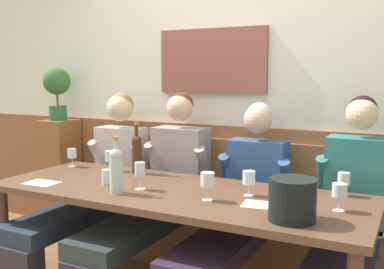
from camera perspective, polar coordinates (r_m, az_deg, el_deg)
room_wall_back at (r=3.42m, az=5.43°, el=7.23°), size 6.80×0.12×2.80m
wood_wainscot_panel at (r=3.49m, az=4.94°, el=-7.41°), size 6.80×0.03×1.04m
wall_bench at (r=3.38m, az=3.50°, el=-12.16°), size 2.60×0.42×0.94m
dining_table at (r=2.68m, az=-2.35°, el=-8.73°), size 2.30×0.84×0.74m
person_right_seat at (r=3.42m, az=-12.56°, el=-6.03°), size 0.51×1.26×1.29m
person_center_right_seat at (r=3.12m, az=-4.49°, el=-7.18°), size 0.51×1.26×1.30m
person_left_seat at (r=2.83m, az=5.87°, el=-9.49°), size 0.51×1.25×1.24m
person_center_left_seat at (r=2.70m, az=19.75°, el=-9.95°), size 0.50×1.26×1.30m
ice_bucket at (r=2.14m, az=12.83°, el=-8.20°), size 0.22×0.22×0.20m
wine_bottle_green_tall at (r=3.10m, az=-7.16°, el=-2.29°), size 0.07×0.07×0.36m
wine_bottle_clear_water at (r=2.59m, az=-9.76°, el=-4.41°), size 0.08×0.08×0.33m
wine_glass_mid_right at (r=3.22m, az=-10.52°, el=-2.87°), size 0.07×0.07×0.15m
wine_glass_center_front at (r=2.35m, az=18.53°, el=-7.03°), size 0.07×0.07×0.14m
wine_glass_left_end at (r=2.53m, az=7.37°, el=-5.71°), size 0.07×0.07×0.14m
wine_glass_right_end at (r=3.43m, az=-15.25°, el=-2.43°), size 0.07×0.07×0.14m
wine_glass_center_rear at (r=2.66m, az=-6.74°, el=-4.60°), size 0.06×0.06×0.17m
wine_glass_by_bottle at (r=2.41m, az=2.01°, el=-5.93°), size 0.08×0.08×0.16m
wine_glass_near_bucket at (r=2.65m, az=19.02°, el=-5.54°), size 0.07×0.07×0.13m
water_tumbler_right at (r=2.83m, az=-10.96°, el=-5.40°), size 0.06×0.06×0.09m
water_tumbler_left at (r=2.47m, az=12.34°, el=-7.32°), size 0.07×0.07×0.10m
tasting_sheet_left_guest at (r=2.38m, az=9.06°, el=-8.97°), size 0.23×0.18×0.00m
tasting_sheet_right_guest at (r=2.98m, az=-18.88°, el=-5.93°), size 0.22×0.16×0.00m
corner_pedestal at (r=4.22m, az=-16.63°, el=-5.18°), size 0.28×0.28×1.03m
potted_plant at (r=4.12m, az=-17.05°, el=5.86°), size 0.24×0.24×0.47m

